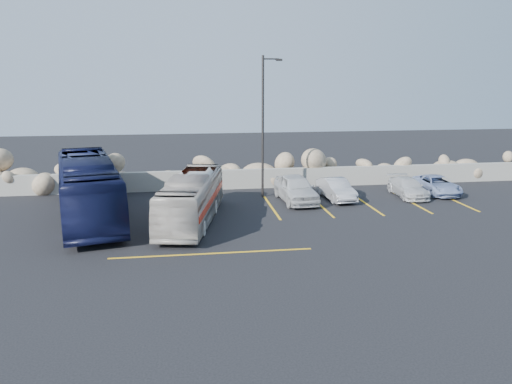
{
  "coord_description": "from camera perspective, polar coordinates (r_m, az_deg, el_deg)",
  "views": [
    {
      "loc": [
        -1.98,
        -18.47,
        6.71
      ],
      "look_at": [
        1.31,
        4.0,
        1.56
      ],
      "focal_mm": 35.0,
      "sensor_mm": 36.0,
      "label": 1
    }
  ],
  "objects": [
    {
      "name": "car_d",
      "position": [
        31.75,
        19.95,
        0.78
      ],
      "size": [
        1.82,
        3.86,
        1.07
      ],
      "primitive_type": "imported",
      "rotation": [
        0.0,
        0.0,
        -0.01
      ],
      "color": "#899AC2",
      "rests_on": "ground"
    },
    {
      "name": "car_a",
      "position": [
        27.93,
        4.57,
        0.41
      ],
      "size": [
        2.02,
        4.49,
        1.5
      ],
      "primitive_type": "imported",
      "rotation": [
        0.0,
        0.0,
        0.06
      ],
      "color": "silver",
      "rests_on": "ground"
    },
    {
      "name": "car_c",
      "position": [
        30.45,
        16.96,
        0.51
      ],
      "size": [
        1.67,
        3.75,
        1.07
      ],
      "primitive_type": "imported",
      "rotation": [
        0.0,
        0.0,
        -0.05
      ],
      "color": "silver",
      "rests_on": "ground"
    },
    {
      "name": "ground",
      "position": [
        19.75,
        -2.09,
        -7.1
      ],
      "size": [
        90.0,
        90.0,
        0.0
      ],
      "primitive_type": "plane",
      "color": "black",
      "rests_on": "ground"
    },
    {
      "name": "vintage_bus",
      "position": [
        23.95,
        -7.36,
        -0.75
      ],
      "size": [
        3.55,
        8.51,
        2.31
      ],
      "primitive_type": "imported",
      "rotation": [
        0.0,
        0.0,
        -0.2
      ],
      "color": "#BCB5AA",
      "rests_on": "ground"
    },
    {
      "name": "riprap_pile",
      "position": [
        32.19,
        -4.69,
        3.05
      ],
      "size": [
        54.0,
        2.8,
        2.6
      ],
      "primitive_type": null,
      "color": "#947E61",
      "rests_on": "ground"
    },
    {
      "name": "seawall",
      "position": [
        31.14,
        -4.52,
        1.42
      ],
      "size": [
        60.0,
        0.4,
        1.2
      ],
      "primitive_type": "cube",
      "color": "gray",
      "rests_on": "ground"
    },
    {
      "name": "tour_coach",
      "position": [
        25.72,
        -18.65,
        0.43
      ],
      "size": [
        4.9,
        11.14,
        3.02
      ],
      "primitive_type": "imported",
      "rotation": [
        0.0,
        0.0,
        0.23
      ],
      "color": "#0F1334",
      "rests_on": "ground"
    },
    {
      "name": "parking_lines",
      "position": [
        25.82,
        6.85,
        -2.37
      ],
      "size": [
        18.16,
        9.36,
        0.01
      ],
      "color": "gold",
      "rests_on": "ground"
    },
    {
      "name": "car_b",
      "position": [
        28.76,
        9.14,
        0.32
      ],
      "size": [
        1.51,
        3.67,
        1.18
      ],
      "primitive_type": "imported",
      "rotation": [
        0.0,
        0.0,
        0.07
      ],
      "color": "#B2B1B6",
      "rests_on": "ground"
    },
    {
      "name": "lamppost",
      "position": [
        28.44,
        0.89,
        7.9
      ],
      "size": [
        1.14,
        0.18,
        8.0
      ],
      "color": "#2B2726",
      "rests_on": "ground"
    }
  ]
}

